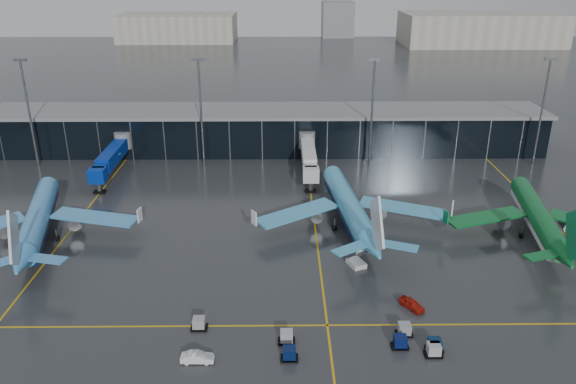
{
  "coord_description": "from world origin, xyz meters",
  "views": [
    {
      "loc": [
        4.02,
        -78.36,
        45.71
      ],
      "look_at": [
        5.0,
        18.0,
        6.0
      ],
      "focal_mm": 35.0,
      "sensor_mm": 36.0,
      "label": 1
    }
  ],
  "objects_px": {
    "airliner_arkefly": "(36,205)",
    "airliner_aer_lingus": "(540,204)",
    "airliner_klm_near": "(349,193)",
    "service_van_white": "(197,357)",
    "mobile_airstair": "(356,261)",
    "service_van_red": "(412,304)",
    "baggage_carts": "(349,340)"
  },
  "relations": [
    {
      "from": "airliner_arkefly",
      "to": "airliner_aer_lingus",
      "type": "distance_m",
      "value": 88.62
    },
    {
      "from": "airliner_klm_near",
      "to": "airliner_aer_lingus",
      "type": "bearing_deg",
      "value": -13.42
    },
    {
      "from": "airliner_aer_lingus",
      "to": "service_van_white",
      "type": "height_order",
      "value": "airliner_aer_lingus"
    },
    {
      "from": "airliner_aer_lingus",
      "to": "mobile_airstair",
      "type": "xyz_separation_m",
      "value": [
        -33.58,
        -10.97,
        -5.26
      ]
    },
    {
      "from": "airliner_aer_lingus",
      "to": "service_van_red",
      "type": "relative_size",
      "value": 9.57
    },
    {
      "from": "airliner_klm_near",
      "to": "mobile_airstair",
      "type": "bearing_deg",
      "value": -96.94
    },
    {
      "from": "service_van_white",
      "to": "airliner_klm_near",
      "type": "bearing_deg",
      "value": -30.06
    },
    {
      "from": "airliner_klm_near",
      "to": "airliner_aer_lingus",
      "type": "distance_m",
      "value": 33.63
    },
    {
      "from": "baggage_carts",
      "to": "service_van_red",
      "type": "relative_size",
      "value": 7.96
    },
    {
      "from": "airliner_klm_near",
      "to": "service_van_red",
      "type": "xyz_separation_m",
      "value": [
        6.15,
        -27.46,
        -5.81
      ]
    },
    {
      "from": "airliner_aer_lingus",
      "to": "mobile_airstair",
      "type": "height_order",
      "value": "airliner_aer_lingus"
    },
    {
      "from": "mobile_airstair",
      "to": "service_van_red",
      "type": "relative_size",
      "value": 0.93
    },
    {
      "from": "airliner_klm_near",
      "to": "airliner_arkefly",
      "type": "bearing_deg",
      "value": 178.87
    },
    {
      "from": "airliner_klm_near",
      "to": "airliner_aer_lingus",
      "type": "relative_size",
      "value": 1.08
    },
    {
      "from": "airliner_arkefly",
      "to": "service_van_white",
      "type": "xyz_separation_m",
      "value": [
        32.56,
        -33.97,
        -5.69
      ]
    },
    {
      "from": "airliner_klm_near",
      "to": "baggage_carts",
      "type": "relative_size",
      "value": 1.3
    },
    {
      "from": "service_van_red",
      "to": "service_van_white",
      "type": "relative_size",
      "value": 1.0
    },
    {
      "from": "airliner_klm_near",
      "to": "service_van_red",
      "type": "height_order",
      "value": "airliner_klm_near"
    },
    {
      "from": "airliner_aer_lingus",
      "to": "airliner_arkefly",
      "type": "bearing_deg",
      "value": -169.95
    },
    {
      "from": "airliner_arkefly",
      "to": "mobile_airstair",
      "type": "height_order",
      "value": "airliner_arkefly"
    },
    {
      "from": "baggage_carts",
      "to": "service_van_white",
      "type": "xyz_separation_m",
      "value": [
        -18.95,
        -3.03,
        -0.08
      ]
    },
    {
      "from": "mobile_airstair",
      "to": "service_van_white",
      "type": "bearing_deg",
      "value": -156.22
    },
    {
      "from": "service_van_red",
      "to": "airliner_arkefly",
      "type": "bearing_deg",
      "value": 125.47
    },
    {
      "from": "airliner_arkefly",
      "to": "airliner_aer_lingus",
      "type": "xyz_separation_m",
      "value": [
        88.62,
        0.47,
        -0.34
      ]
    },
    {
      "from": "airliner_arkefly",
      "to": "service_van_red",
      "type": "distance_m",
      "value": 65.72
    },
    {
      "from": "baggage_carts",
      "to": "service_van_red",
      "type": "xyz_separation_m",
      "value": [
        9.9,
        8.25,
        -0.06
      ]
    },
    {
      "from": "airliner_aer_lingus",
      "to": "baggage_carts",
      "type": "distance_m",
      "value": 48.9
    },
    {
      "from": "baggage_carts",
      "to": "service_van_red",
      "type": "distance_m",
      "value": 12.89
    },
    {
      "from": "mobile_airstair",
      "to": "service_van_red",
      "type": "height_order",
      "value": "mobile_airstair"
    },
    {
      "from": "airliner_arkefly",
      "to": "service_van_red",
      "type": "xyz_separation_m",
      "value": [
        61.42,
        -22.69,
        -5.66
      ]
    },
    {
      "from": "airliner_arkefly",
      "to": "baggage_carts",
      "type": "relative_size",
      "value": 1.27
    },
    {
      "from": "airliner_arkefly",
      "to": "airliner_klm_near",
      "type": "distance_m",
      "value": 55.47
    }
  ]
}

